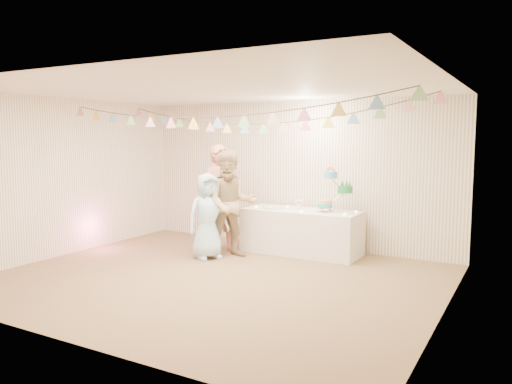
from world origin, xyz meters
The scene contains 25 objects.
floor centered at (0.00, 0.00, 0.00)m, with size 6.00×6.00×0.00m, color brown.
ceiling centered at (0.00, 0.00, 2.60)m, with size 6.00×6.00×0.00m, color silver.
back_wall centered at (0.00, 2.50, 1.30)m, with size 6.00×6.00×0.00m, color white.
front_wall centered at (0.00, -2.50, 1.30)m, with size 6.00×6.00×0.00m, color white.
left_wall centered at (-3.00, 0.00, 1.30)m, with size 5.00×5.00×0.00m, color white.
right_wall centered at (3.00, 0.00, 1.30)m, with size 5.00×5.00×0.00m, color white.
table centered at (0.41, 2.00, 0.37)m, with size 1.98×0.79×0.74m, color white.
cake_stand centered at (0.96, 2.05, 1.09)m, with size 0.61×0.36×0.68m, color silver, non-canonical shape.
cake_bottom centered at (0.81, 1.99, 0.84)m, with size 0.31×0.31×0.15m, color #25AEA3, non-canonical shape.
cake_middle centered at (1.14, 2.14, 1.11)m, with size 0.27×0.27×0.22m, color #1A783A, non-canonical shape.
cake_top_tier centered at (0.90, 2.02, 1.38)m, with size 0.25×0.25×0.19m, color #49B6E8, non-canonical shape.
platter centered at (-0.12, 1.95, 0.76)m, with size 0.35×0.35×0.02m, color white.
posy centered at (0.34, 2.05, 0.84)m, with size 0.15×0.15×0.17m, color white, non-canonical shape.
person_adult_a centered at (-0.83, 1.43, 0.92)m, with size 0.67×0.44×1.84m, color tan.
person_adult_b centered at (-0.48, 1.18, 0.88)m, with size 0.85×0.67×1.76m, color tan.
person_child centered at (-0.76, 0.93, 0.70)m, with size 0.68×0.44×1.39m, color #AFDCF8.
bunting_back centered at (0.00, 1.10, 2.35)m, with size 5.60×1.10×0.40m, color pink, non-canonical shape.
bunting_front centered at (0.00, -0.20, 2.32)m, with size 5.60×0.90×0.36m, color #72A5E5, non-canonical shape.
tealight_0 centered at (-0.39, 1.85, 0.76)m, with size 0.04×0.04×0.03m, color #FFD88C.
tealight_1 centered at (0.06, 2.18, 0.76)m, with size 0.04×0.04×0.03m, color #FFD88C.
tealight_2 centered at (0.51, 1.78, 0.76)m, with size 0.04×0.04×0.03m, color #FFD88C.
tealight_3 centered at (0.76, 2.22, 0.76)m, with size 0.04×0.04×0.03m, color #FFD88C.
tealight_4 centered at (1.23, 1.82, 0.76)m, with size 0.04×0.04×0.03m, color #FFD88C.
tealight_5 centered at (1.31, 2.15, 0.76)m, with size 0.04×0.04×0.03m, color #FFD88C.
tealight_6 centered at (-0.12, 1.90, 0.76)m, with size 0.04×0.04×0.03m, color #FFD88C.
Camera 1 is at (3.82, -5.63, 1.97)m, focal length 35.00 mm.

